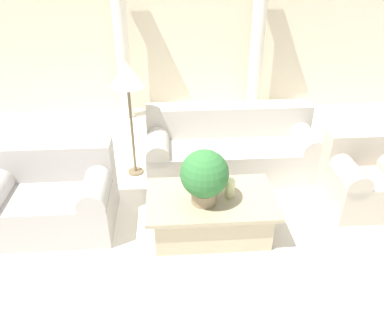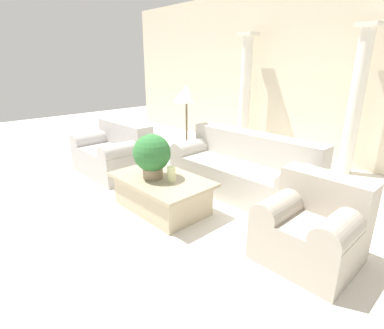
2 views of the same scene
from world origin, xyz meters
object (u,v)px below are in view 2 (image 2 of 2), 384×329
Objects in this scene: potted_plant at (152,154)px; armchair at (312,226)px; coffee_table at (162,193)px; loveseat at (114,152)px; floor_lamp at (186,97)px; sofa_long at (243,170)px.

armchair is at bearing 13.59° from potted_plant.
loveseat is at bearing 170.60° from coffee_table.
floor_lamp is at bearing 125.03° from coffee_table.
loveseat is 1.54m from floor_lamp.
potted_plant reaches higher than armchair.
sofa_long is 1.55m from floor_lamp.
coffee_table is at bearing -54.97° from floor_lamp.
armchair is (2.65, -0.83, -0.92)m from floor_lamp.
sofa_long is 3.82× the size of potted_plant.
potted_plant is 1.60m from floor_lamp.
sofa_long is 2.52× the size of armchair.
floor_lamp is (-0.78, 1.29, 0.54)m from potted_plant.
sofa_long is at bearing 150.44° from armchair.
loveseat is at bearing -178.14° from armchair.
floor_lamp is at bearing 162.51° from armchair.
floor_lamp is (0.80, 0.95, 0.92)m from loveseat.
loveseat is 1.65m from potted_plant.
potted_plant is at bearing -166.41° from armchair.
sofa_long is at bearing 72.04° from coffee_table.
floor_lamp is at bearing 121.09° from potted_plant.
armchair reaches higher than coffee_table.
loveseat is 3.45m from armchair.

